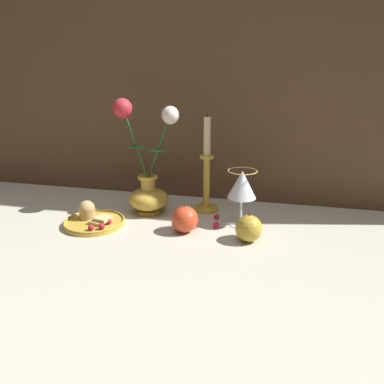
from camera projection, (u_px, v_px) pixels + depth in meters
The scene contains 11 objects.
ground_plane at pixel (176, 223), 1.14m from camera, with size 2.40×2.40×0.00m, color #B7B2A3.
wall_back at pixel (196, 18), 1.20m from camera, with size 2.40×0.04×1.20m, color brown.
vase at pixel (147, 180), 1.19m from camera, with size 0.20×0.13×0.36m.
plate_with_pastries at pixel (93, 219), 1.13m from camera, with size 0.18×0.18×0.07m.
wine_glass at pixel (242, 186), 1.09m from camera, with size 0.09×0.09×0.17m.
candlestick at pixel (207, 177), 1.21m from camera, with size 0.08×0.08×0.32m.
apple_beside_vase at pixel (185, 219), 1.07m from camera, with size 0.08×0.08×0.09m.
apple_near_glass at pixel (249, 228), 1.01m from camera, with size 0.07×0.07×0.09m.
berry_near_plate at pixel (217, 217), 1.17m from camera, with size 0.02×0.02×0.02m, color #AD192D.
berry_front_center at pixel (179, 220), 1.14m from camera, with size 0.02×0.02×0.02m, color #AD192D.
berry_by_glass_stem at pixel (216, 225), 1.10m from camera, with size 0.02×0.02×0.02m, color #AD192D.
Camera 1 is at (0.29, -1.01, 0.45)m, focal length 35.00 mm.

